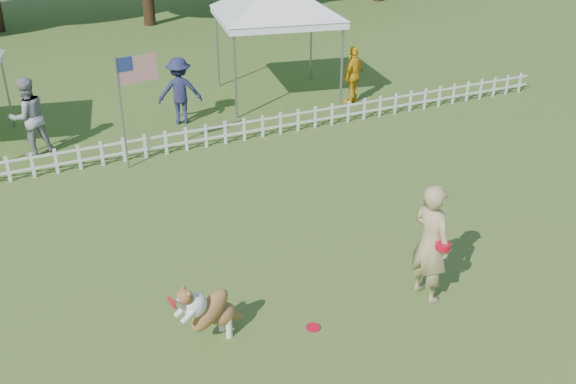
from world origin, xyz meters
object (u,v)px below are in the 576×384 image
object	(u,v)px
dog	(211,310)
canopy_tent_right	(276,41)
spectator_a	(29,117)
flag_pole	(122,114)
frisbee_on_turf	(313,327)
spectator_b	(180,91)
spectator_c	(353,75)
handler	(431,243)

from	to	relation	value
dog	canopy_tent_right	bearing A→B (deg)	46.68
dog	spectator_a	bearing A→B (deg)	86.73
flag_pole	spectator_a	bearing A→B (deg)	125.33
flag_pole	frisbee_on_turf	bearing A→B (deg)	-90.40
canopy_tent_right	spectator_b	bearing A→B (deg)	-153.89
frisbee_on_turf	canopy_tent_right	size ratio (longest dim) A/B	0.06
spectator_b	frisbee_on_turf	bearing A→B (deg)	99.55
dog	flag_pole	world-z (taller)	flag_pole
dog	spectator_c	distance (m)	10.91
handler	spectator_b	world-z (taller)	handler
spectator_b	spectator_a	bearing A→B (deg)	21.75
handler	spectator_a	distance (m)	10.04
frisbee_on_turf	dog	bearing A→B (deg)	164.90
flag_pole	spectator_b	bearing A→B (deg)	38.97
spectator_b	spectator_c	xyz separation A→B (m)	(4.95, -0.55, -0.06)
handler	frisbee_on_turf	xyz separation A→B (m)	(-1.99, 0.05, -0.98)
spectator_a	spectator_b	bearing A→B (deg)	170.98
spectator_b	dog	bearing A→B (deg)	90.20
dog	frisbee_on_turf	size ratio (longest dim) A/B	4.97
handler	spectator_c	xyz separation A→B (m)	(3.75, 8.64, -0.16)
handler	canopy_tent_right	distance (m)	10.29
dog	spectator_b	distance (m)	9.05
dog	frisbee_on_turf	world-z (taller)	dog
canopy_tent_right	spectator_a	distance (m)	7.15
canopy_tent_right	dog	bearing A→B (deg)	-108.60
frisbee_on_turf	spectator_a	bearing A→B (deg)	109.07
handler	spectator_c	bearing A→B (deg)	-30.77
flag_pole	spectator_c	xyz separation A→B (m)	(6.92, 1.72, -0.47)
handler	flag_pole	xyz separation A→B (m)	(-3.17, 6.92, 0.31)
frisbee_on_turf	spectator_c	size ratio (longest dim) A/B	0.13
dog	handler	bearing A→B (deg)	-21.14
handler	frisbee_on_turf	world-z (taller)	handler
flag_pole	spectator_a	distance (m)	2.58
handler	flag_pole	world-z (taller)	flag_pole
dog	spectator_a	world-z (taller)	spectator_a
canopy_tent_right	spectator_a	bearing A→B (deg)	-158.21
frisbee_on_turf	canopy_tent_right	world-z (taller)	canopy_tent_right
spectator_c	canopy_tent_right	bearing A→B (deg)	-66.23
canopy_tent_right	frisbee_on_turf	bearing A→B (deg)	-100.91
spectator_b	spectator_c	distance (m)	4.98
spectator_a	spectator_c	world-z (taller)	spectator_a
dog	spectator_c	world-z (taller)	spectator_c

